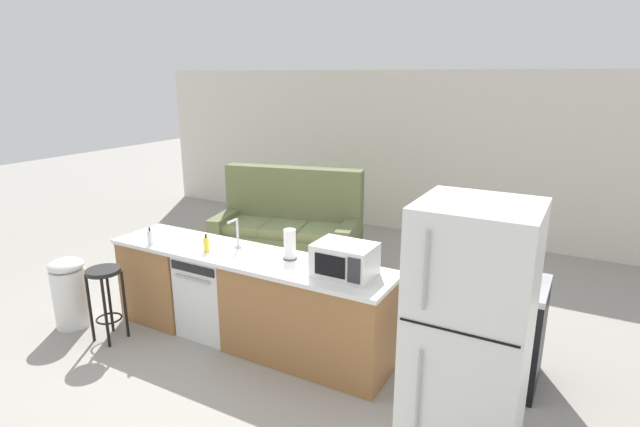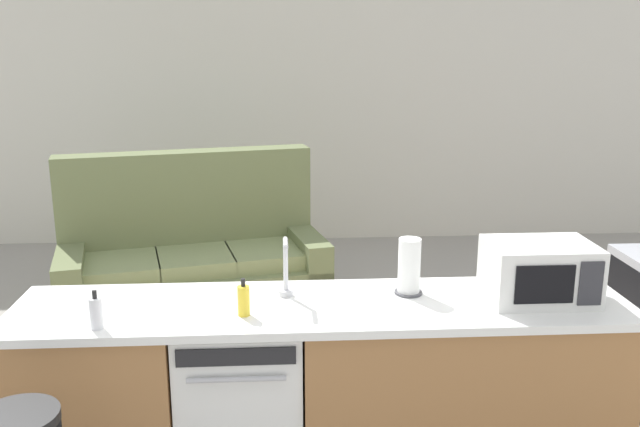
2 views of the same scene
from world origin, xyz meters
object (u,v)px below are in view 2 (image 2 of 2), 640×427
(soap_bottle, at_px, (244,300))
(microwave, at_px, (539,271))
(couch, at_px, (193,265))
(dishwasher, at_px, (242,397))
(paper_towel_roll, at_px, (409,267))
(dish_soap_bottle, at_px, (96,313))

(soap_bottle, bearing_deg, microwave, 4.77)
(couch, bearing_deg, soap_bottle, -76.98)
(dishwasher, relative_size, soap_bottle, 4.77)
(microwave, bearing_deg, paper_towel_roll, 170.02)
(paper_towel_roll, height_order, couch, couch)
(soap_bottle, height_order, dish_soap_bottle, same)
(microwave, bearing_deg, dishwasher, 179.95)
(dish_soap_bottle, bearing_deg, dishwasher, 20.84)
(dishwasher, height_order, microwave, microwave)
(microwave, height_order, dish_soap_bottle, microwave)
(paper_towel_roll, bearing_deg, couch, 122.96)
(microwave, relative_size, couch, 0.23)
(dishwasher, xyz_separation_m, couch, (-0.49, 2.15, -0.03))
(dishwasher, bearing_deg, couch, 102.96)
(dishwasher, distance_m, dish_soap_bottle, 0.85)
(dishwasher, relative_size, paper_towel_roll, 2.98)
(microwave, height_order, paper_towel_roll, paper_towel_roll)
(microwave, relative_size, paper_towel_roll, 1.77)
(paper_towel_roll, relative_size, dish_soap_bottle, 1.60)
(paper_towel_roll, bearing_deg, soap_bottle, -164.25)
(dishwasher, xyz_separation_m, paper_towel_roll, (0.83, 0.11, 0.62))
(dishwasher, relative_size, couch, 0.39)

